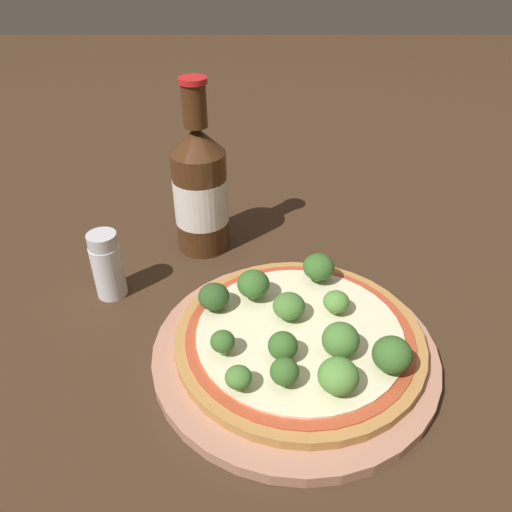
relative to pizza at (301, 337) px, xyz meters
The scene contains 17 objects.
ground_plane 0.03m from the pizza, 133.01° to the left, with size 3.00×3.00×0.00m, color #3D2819.
plate 0.02m from the pizza, 125.04° to the right, with size 0.27×0.27×0.01m.
pizza is the anchor object (origin of this frame).
broccoli_floret_0 0.08m from the pizza, 69.48° to the right, with size 0.03×0.03×0.03m.
broccoli_floret_1 0.09m from the pizza, 31.74° to the right, with size 0.03×0.03×0.03m.
broccoli_floret_2 0.07m from the pizza, 132.17° to the left, with size 0.03×0.03×0.03m.
broccoli_floret_3 0.05m from the pizza, 40.78° to the right, with size 0.03×0.03×0.03m.
broccoli_floret_4 0.05m from the pizza, 35.65° to the left, with size 0.03×0.03×0.02m.
broccoli_floret_5 0.07m from the pizza, 109.38° to the right, with size 0.02×0.02×0.03m.
broccoli_floret_6 0.08m from the pizza, 157.67° to the right, with size 0.02×0.02×0.02m.
broccoli_floret_7 0.09m from the pizza, 72.43° to the left, with size 0.03×0.03×0.03m.
broccoli_floret_8 0.04m from the pizza, 116.84° to the right, with size 0.03×0.03×0.03m.
broccoli_floret_9 0.03m from the pizza, 113.61° to the left, with size 0.03×0.03×0.03m.
broccoli_floret_10 0.09m from the pizza, 128.68° to the right, with size 0.02×0.02×0.02m.
broccoli_floret_11 0.09m from the pizza, 157.94° to the left, with size 0.03×0.03×0.03m.
beer_bottle 0.23m from the pizza, 119.96° to the left, with size 0.07×0.07×0.21m.
pepper_shaker 0.22m from the pizza, 156.19° to the left, with size 0.03×0.03×0.08m.
Camera 1 is at (-0.02, -0.37, 0.36)m, focal length 35.00 mm.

